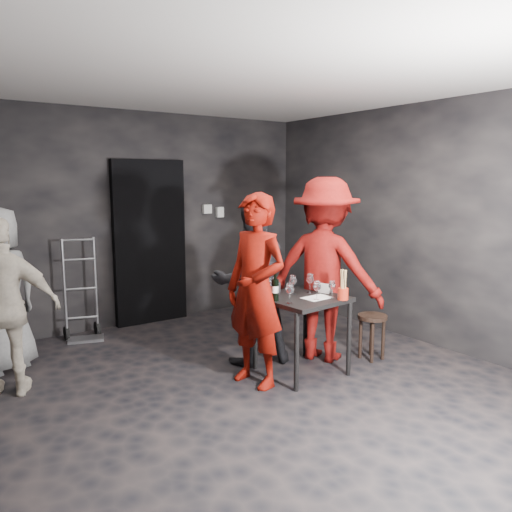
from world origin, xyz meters
TOP-DOWN VIEW (x-y plane):
  - floor at (0.00, 0.00)m, footprint 4.50×5.00m
  - ceiling at (0.00, 0.00)m, footprint 4.50×5.00m
  - wall_back at (0.00, 2.50)m, footprint 4.50×0.04m
  - wall_right at (2.25, 0.00)m, footprint 0.04×5.00m
  - doorway at (0.00, 2.44)m, footprint 0.95×0.10m
  - wallbox_upper at (0.85, 2.45)m, footprint 0.12×0.06m
  - wallbox_lower at (1.05, 2.45)m, footprint 0.10×0.06m
  - hand_truck at (-0.95, 2.22)m, footprint 0.40×0.34m
  - tasting_table at (0.50, -0.01)m, footprint 0.72×0.72m
  - stool at (1.34, -0.15)m, footprint 0.30×0.30m
  - server_red at (-0.01, 0.02)m, footprint 0.64×0.83m
  - woman_black at (0.26, 0.49)m, footprint 1.00×0.71m
  - man_maroon at (0.95, 0.16)m, footprint 1.31×1.67m
  - bystander_cream at (-1.92, 1.02)m, footprint 1.04×0.76m
  - tasting_mat at (0.58, -0.14)m, footprint 0.28×0.20m
  - wine_glass_a at (0.24, -0.16)m, footprint 0.10×0.10m
  - wine_glass_b at (0.25, 0.12)m, footprint 0.08×0.08m
  - wine_glass_c at (0.50, 0.12)m, footprint 0.08×0.08m
  - wine_glass_d at (0.53, -0.20)m, footprint 0.09×0.09m
  - wine_glass_e at (0.70, -0.21)m, footprint 0.07×0.07m
  - wine_glass_f at (0.67, 0.07)m, footprint 0.10×0.10m
  - wine_bottle at (0.19, 0.00)m, footprint 0.07×0.07m
  - breadstick_cup at (0.74, -0.32)m, footprint 0.10×0.10m
  - reserved_card at (0.77, -0.03)m, footprint 0.11×0.14m

SIDE VIEW (x-z plane):
  - floor at x=0.00m, z-range -0.01..0.01m
  - hand_truck at x=-0.95m, z-range -0.38..0.81m
  - stool at x=1.34m, z-range 0.12..0.59m
  - tasting_table at x=0.50m, z-range 0.28..1.03m
  - tasting_mat at x=0.58m, z-range 0.75..0.75m
  - reserved_card at x=0.77m, z-range 0.75..0.85m
  - bystander_cream at x=-1.92m, z-range 0.00..1.61m
  - wine_glass_e at x=0.70m, z-range 0.75..0.93m
  - wine_glass_d at x=0.53m, z-range 0.75..0.95m
  - wine_glass_b at x=0.25m, z-range 0.75..0.95m
  - wine_glass_c at x=0.50m, z-range 0.75..0.95m
  - wine_glass_f at x=0.67m, z-range 0.75..0.95m
  - wine_glass_a at x=0.24m, z-range 0.75..0.96m
  - wine_bottle at x=0.19m, z-range 0.72..1.00m
  - breadstick_cup at x=0.74m, z-range 0.73..1.04m
  - woman_black at x=0.26m, z-range 0.00..1.87m
  - server_red at x=-0.01m, z-range 0.00..2.03m
  - doorway at x=0.00m, z-range 0.00..2.10m
  - man_maroon at x=0.95m, z-range 0.00..2.35m
  - wall_back at x=0.00m, z-range 0.00..2.70m
  - wall_right at x=2.25m, z-range 0.00..2.70m
  - wallbox_lower at x=1.05m, z-range 1.33..1.47m
  - wallbox_upper at x=0.85m, z-range 1.39..1.51m
  - ceiling at x=0.00m, z-range 2.69..2.71m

